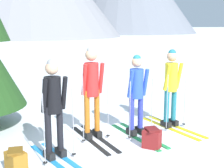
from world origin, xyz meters
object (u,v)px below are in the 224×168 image
Objects in this scene: backpack_on_snow_front at (152,138)px; skier_in_red at (92,88)px; skier_in_blue at (137,92)px; skier_in_yellow at (171,85)px; skier_in_black at (54,105)px; backpack_on_snow_beside at (16,161)px.

skier_in_red is at bearing 141.88° from backpack_on_snow_front.
skier_in_yellow is (0.91, 0.30, 0.04)m from skier_in_blue.
skier_in_black is 1.01× the size of skier_in_blue.
skier_in_black reaches higher than skier_in_blue.
skier_in_black is 2.82m from skier_in_yellow.
skier_in_black reaches higher than backpack_on_snow_beside.
backpack_on_snow_beside is (-1.44, -1.14, -0.86)m from skier_in_red.
skier_in_red is 1.51m from backpack_on_snow_front.
skier_in_black is at bearing -157.94° from skier_in_blue.
skier_in_red is (0.81, 0.76, 0.10)m from skier_in_black.
skier_in_red reaches higher than skier_in_black.
backpack_on_snow_front is at bearing -130.35° from skier_in_yellow.
skier_in_red is at bearing 38.41° from backpack_on_snow_beside.
backpack_on_snow_front is at bearing -84.74° from skier_in_blue.
backpack_on_snow_front is (1.79, -0.00, -0.76)m from skier_in_black.
skier_in_blue is 0.96m from skier_in_yellow.
skier_in_blue is at bearing 95.26° from backpack_on_snow_front.
skier_in_blue is 4.30× the size of backpack_on_snow_front.
skier_in_red is at bearing 43.38° from skier_in_black.
skier_in_black reaches higher than backpack_on_snow_front.
backpack_on_snow_beside is (-3.27, -1.37, -0.77)m from skier_in_yellow.
backpack_on_snow_front is 2.45m from backpack_on_snow_beside.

